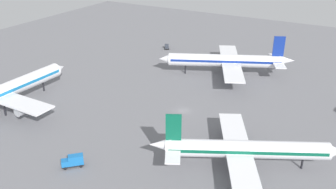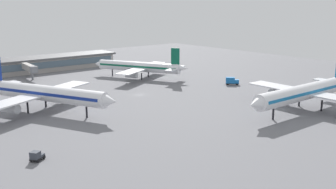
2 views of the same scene
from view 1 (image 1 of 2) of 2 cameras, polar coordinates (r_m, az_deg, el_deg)
ground at (r=123.60m, az=2.37°, el=-2.53°), size 288.00×288.00×0.00m
airplane_at_gate at (r=153.12m, az=9.12°, el=5.23°), size 43.35×52.26×16.92m
airplane_taxiing at (r=134.06m, az=-24.47°, el=0.33°), size 56.22×44.95×17.13m
airplane_distant at (r=95.43m, az=11.84°, el=-8.35°), size 37.98×45.63×14.98m
baggage_tug at (r=185.95m, az=-0.21°, el=7.47°), size 3.75×3.50×2.30m
catering_truck at (r=98.79m, az=-14.56°, el=-10.01°), size 5.27×5.34×3.30m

